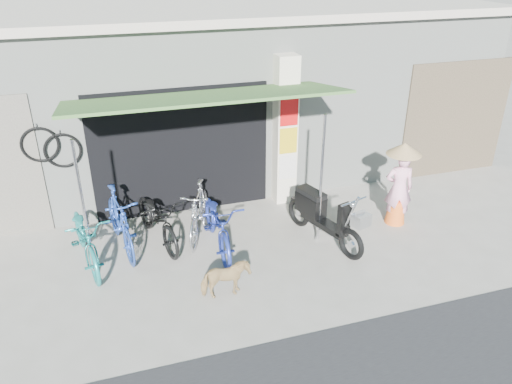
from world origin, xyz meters
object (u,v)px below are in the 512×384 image
object	(u,v)px
bike_teal	(86,237)
moped	(322,215)
bike_black	(157,218)
street_dog	(225,280)
bike_blue	(120,221)
bike_navy	(218,223)
nun	(399,184)
bike_silver	(199,211)

from	to	relation	value
bike_teal	moped	bearing A→B (deg)	-17.30
bike_black	street_dog	world-z (taller)	bike_black
bike_blue	bike_teal	bearing A→B (deg)	-162.10
bike_blue	bike_navy	distance (m)	1.69
bike_black	nun	bearing A→B (deg)	-22.42
street_dog	bike_blue	bearing A→B (deg)	36.26
bike_silver	nun	size ratio (longest dim) A/B	1.03
bike_navy	moped	world-z (taller)	moped
bike_navy	nun	world-z (taller)	nun
street_dog	moped	size ratio (longest dim) A/B	0.39
bike_teal	bike_navy	bearing A→B (deg)	-15.99
bike_silver	nun	world-z (taller)	nun
bike_navy	street_dog	xyz separation A→B (m)	(-0.21, -1.34, -0.20)
bike_silver	moped	xyz separation A→B (m)	(2.07, -0.82, -0.00)
bike_blue	bike_silver	bearing A→B (deg)	-7.61
bike_black	moped	bearing A→B (deg)	-30.19
nun	bike_navy	bearing A→B (deg)	15.73
nun	bike_blue	bearing A→B (deg)	10.65
bike_black	bike_silver	xyz separation A→B (m)	(0.74, 0.01, 0.02)
bike_silver	street_dog	bearing A→B (deg)	-68.04
bike_silver	moped	bearing A→B (deg)	0.02
bike_black	street_dog	distance (m)	2.03
bike_navy	nun	distance (m)	3.48
bike_blue	moped	bearing A→B (deg)	-21.90
bike_blue	bike_black	size ratio (longest dim) A/B	1.00
street_dog	nun	world-z (taller)	nun
bike_blue	moped	world-z (taller)	bike_blue
bike_blue	bike_black	xyz separation A→B (m)	(0.64, 0.03, -0.07)
bike_black	bike_teal	bearing A→B (deg)	-179.13
bike_navy	nun	size ratio (longest dim) A/B	1.19
bike_black	nun	distance (m)	4.49
bike_blue	bike_silver	size ratio (longest dim) A/B	1.09
bike_teal	bike_black	bearing A→B (deg)	4.58
bike_teal	bike_black	distance (m)	1.25
bike_teal	bike_navy	world-z (taller)	bike_navy
bike_teal	street_dog	bearing A→B (deg)	-48.69
bike_blue	bike_silver	world-z (taller)	bike_blue
bike_silver	nun	distance (m)	3.76
moped	bike_black	bearing A→B (deg)	146.18
bike_blue	street_dog	world-z (taller)	bike_blue
street_dog	moped	distance (m)	2.32
bike_teal	bike_silver	bearing A→B (deg)	-0.82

